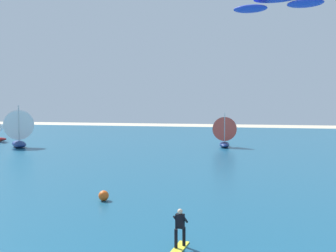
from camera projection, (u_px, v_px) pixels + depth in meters
The scene contains 6 objects.
ocean at pixel (215, 150), 49.27m from camera, with size 160.00×90.00×0.10m, color navy.
kitesurfer at pixel (179, 235), 15.97m from camera, with size 0.80×2.00×1.67m.
kite at pixel (277, 3), 20.97m from camera, with size 5.03×2.56×0.73m.
sailboat_far_right at pixel (224, 131), 52.77m from camera, with size 3.40×3.99×4.62m.
sailboat_center_horizon at pixel (18, 128), 52.48m from camera, with size 4.95×5.02×5.65m.
marker_buoy at pixel (104, 196), 23.88m from camera, with size 0.64×0.64×0.64m, color #E55919.
Camera 1 is at (4.07, 1.86, 6.23)m, focal length 41.18 mm.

